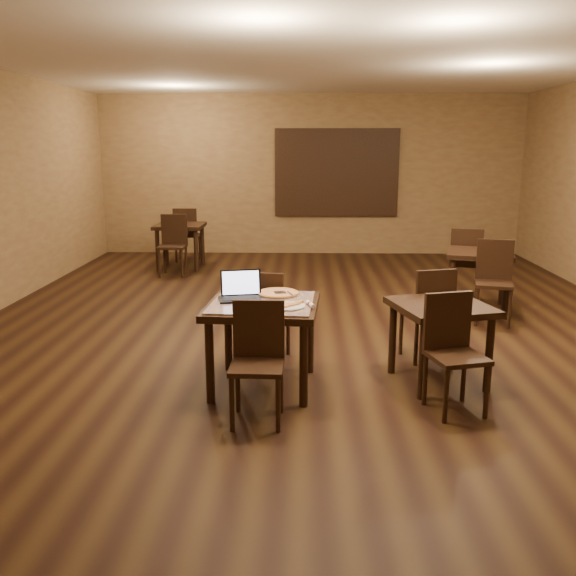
{
  "coord_description": "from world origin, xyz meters",
  "views": [
    {
      "loc": [
        -0.13,
        -6.79,
        2.05
      ],
      "look_at": [
        -0.26,
        -1.67,
        0.85
      ],
      "focal_mm": 38.0,
      "sensor_mm": 36.0,
      "label": 1
    }
  ],
  "objects_px": {
    "chair_main_far": "(266,311)",
    "other_table_c": "(441,317)",
    "tiled_table": "(263,313)",
    "laptop": "(240,291)",
    "other_table_a_chair_far": "(466,259)",
    "other_table_a": "(479,261)",
    "other_table_c_chair_far": "(430,309)",
    "other_table_b_chair_near": "(173,241)",
    "other_table_a_chair_near": "(494,276)",
    "chair_main_near": "(258,354)",
    "other_table_b_chair_far": "(186,232)",
    "pizza_pan": "(278,294)",
    "other_table_b": "(180,232)",
    "other_table_c_chair_near": "(452,345)"
  },
  "relations": [
    {
      "from": "other_table_b_chair_near",
      "to": "other_table_c_chair_near",
      "type": "distance_m",
      "value": 6.07
    },
    {
      "from": "other_table_a",
      "to": "other_table_b_chair_far",
      "type": "relative_size",
      "value": 1.0
    },
    {
      "from": "other_table_c",
      "to": "other_table_c_chair_far",
      "type": "relative_size",
      "value": 1.01
    },
    {
      "from": "laptop",
      "to": "other_table_b_chair_far",
      "type": "xyz_separation_m",
      "value": [
        -1.56,
        5.74,
        -0.28
      ]
    },
    {
      "from": "laptop",
      "to": "other_table_b_chair_near",
      "type": "xyz_separation_m",
      "value": [
        -1.56,
        4.61,
        -0.28
      ]
    },
    {
      "from": "chair_main_far",
      "to": "other_table_a",
      "type": "distance_m",
      "value": 3.31
    },
    {
      "from": "tiled_table",
      "to": "chair_main_near",
      "type": "distance_m",
      "value": 0.64
    },
    {
      "from": "tiled_table",
      "to": "laptop",
      "type": "relative_size",
      "value": 2.53
    },
    {
      "from": "laptop",
      "to": "other_table_a_chair_near",
      "type": "relative_size",
      "value": 0.4
    },
    {
      "from": "other_table_a_chair_near",
      "to": "other_table_b",
      "type": "relative_size",
      "value": 1.21
    },
    {
      "from": "other_table_c",
      "to": "other_table_b_chair_far",
      "type": "bearing_deg",
      "value": 104.59
    },
    {
      "from": "other_table_b",
      "to": "other_table_c",
      "type": "xyz_separation_m",
      "value": [
        3.3,
        -5.14,
        -0.03
      ]
    },
    {
      "from": "other_table_a",
      "to": "other_table_c",
      "type": "distance_m",
      "value": 2.73
    },
    {
      "from": "other_table_a_chair_far",
      "to": "other_table_a",
      "type": "bearing_deg",
      "value": 106.07
    },
    {
      "from": "chair_main_near",
      "to": "chair_main_far",
      "type": "bearing_deg",
      "value": 92.06
    },
    {
      "from": "pizza_pan",
      "to": "other_table_c",
      "type": "height_order",
      "value": "pizza_pan"
    },
    {
      "from": "other_table_a",
      "to": "other_table_b_chair_near",
      "type": "xyz_separation_m",
      "value": [
        -4.33,
        2.04,
        -0.07
      ]
    },
    {
      "from": "other_table_b_chair_far",
      "to": "other_table_c_chair_far",
      "type": "xyz_separation_m",
      "value": [
        3.32,
        -5.16,
        -0.03
      ]
    },
    {
      "from": "other_table_b_chair_near",
      "to": "other_table_a",
      "type": "bearing_deg",
      "value": -25.08
    },
    {
      "from": "other_table_a",
      "to": "other_table_c_chair_far",
      "type": "bearing_deg",
      "value": -103.08
    },
    {
      "from": "other_table_b_chair_far",
      "to": "other_table_c",
      "type": "xyz_separation_m",
      "value": [
        3.3,
        -5.7,
        0.05
      ]
    },
    {
      "from": "other_table_b",
      "to": "tiled_table",
      "type": "bearing_deg",
      "value": -71.42
    },
    {
      "from": "chair_main_near",
      "to": "other_table_a_chair_near",
      "type": "xyz_separation_m",
      "value": [
        2.59,
        2.73,
        0.03
      ]
    },
    {
      "from": "chair_main_far",
      "to": "laptop",
      "type": "xyz_separation_m",
      "value": [
        -0.19,
        -0.52,
        0.32
      ]
    },
    {
      "from": "other_table_a_chair_far",
      "to": "other_table_c",
      "type": "height_order",
      "value": "other_table_a_chair_far"
    },
    {
      "from": "chair_main_near",
      "to": "other_table_a",
      "type": "bearing_deg",
      "value": 53.32
    },
    {
      "from": "other_table_a",
      "to": "other_table_a_chair_near",
      "type": "xyz_separation_m",
      "value": [
        0.02,
        -0.57,
        -0.08
      ]
    },
    {
      "from": "laptop",
      "to": "pizza_pan",
      "type": "xyz_separation_m",
      "value": [
        0.32,
        0.13,
        -0.06
      ]
    },
    {
      "from": "tiled_table",
      "to": "chair_main_far",
      "type": "height_order",
      "value": "chair_main_far"
    },
    {
      "from": "tiled_table",
      "to": "other_table_c_chair_far",
      "type": "xyz_separation_m",
      "value": [
        1.56,
        0.69,
        -0.14
      ]
    },
    {
      "from": "chair_main_near",
      "to": "laptop",
      "type": "relative_size",
      "value": 2.33
    },
    {
      "from": "other_table_a_chair_far",
      "to": "other_table_b",
      "type": "relative_size",
      "value": 1.21
    },
    {
      "from": "pizza_pan",
      "to": "chair_main_near",
      "type": "bearing_deg",
      "value": -97.82
    },
    {
      "from": "chair_main_far",
      "to": "other_table_a_chair_far",
      "type": "xyz_separation_m",
      "value": [
        2.57,
        2.62,
        0.04
      ]
    },
    {
      "from": "other_table_a_chair_near",
      "to": "other_table_c_chair_near",
      "type": "bearing_deg",
      "value": -99.33
    },
    {
      "from": "other_table_a_chair_near",
      "to": "other_table_b_chair_near",
      "type": "xyz_separation_m",
      "value": [
        -4.36,
        2.61,
        0.0
      ]
    },
    {
      "from": "other_table_b_chair_near",
      "to": "other_table_c",
      "type": "xyz_separation_m",
      "value": [
        3.3,
        -4.57,
        0.05
      ]
    },
    {
      "from": "other_table_b",
      "to": "other_table_c_chair_far",
      "type": "bearing_deg",
      "value": -53.99
    },
    {
      "from": "other_table_a_chair_near",
      "to": "other_table_c_chair_far",
      "type": "height_order",
      "value": "other_table_a_chair_near"
    },
    {
      "from": "chair_main_near",
      "to": "other_table_a_chair_far",
      "type": "distance_m",
      "value": 4.63
    },
    {
      "from": "chair_main_far",
      "to": "other_table_c_chair_far",
      "type": "relative_size",
      "value": 0.98
    },
    {
      "from": "chair_main_near",
      "to": "other_table_b",
      "type": "distance_m",
      "value": 6.16
    },
    {
      "from": "other_table_a_chair_far",
      "to": "other_table_c_chair_far",
      "type": "distance_m",
      "value": 2.74
    },
    {
      "from": "chair_main_far",
      "to": "pizza_pan",
      "type": "relative_size",
      "value": 2.39
    },
    {
      "from": "other_table_b_chair_near",
      "to": "other_table_c",
      "type": "height_order",
      "value": "other_table_b_chair_near"
    },
    {
      "from": "other_table_c_chair_far",
      "to": "other_table_a_chair_far",
      "type": "bearing_deg",
      "value": -126.73
    },
    {
      "from": "chair_main_far",
      "to": "other_table_c",
      "type": "relative_size",
      "value": 0.96
    },
    {
      "from": "other_table_b_chair_near",
      "to": "other_table_c_chair_far",
      "type": "height_order",
      "value": "other_table_b_chair_near"
    },
    {
      "from": "tiled_table",
      "to": "laptop",
      "type": "xyz_separation_m",
      "value": [
        -0.2,
        0.11,
        0.17
      ]
    },
    {
      "from": "chair_main_far",
      "to": "other_table_b_chair_near",
      "type": "distance_m",
      "value": 4.45
    }
  ]
}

